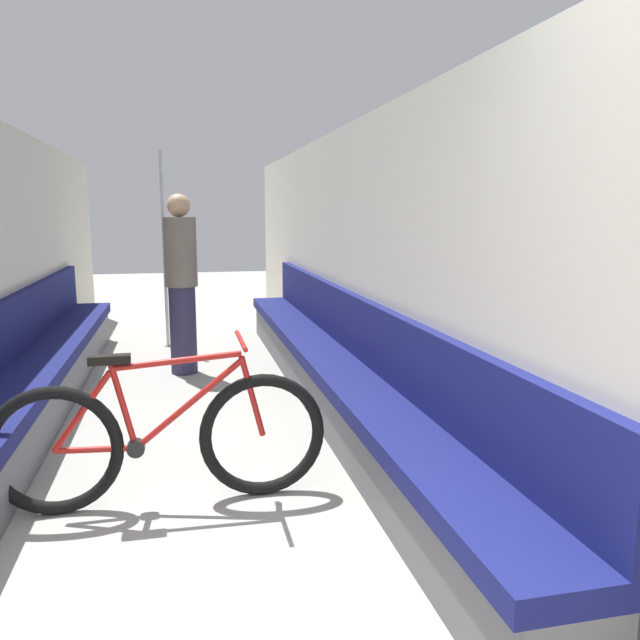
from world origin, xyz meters
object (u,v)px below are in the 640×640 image
(grab_pole_near, at_px, (164,253))
(passenger_standing, at_px, (181,282))
(bicycle, at_px, (162,439))
(bench_seat_row_right, at_px, (333,370))
(bench_seat_row_left, at_px, (27,388))

(grab_pole_near, xyz_separation_m, passenger_standing, (0.17, -1.24, -0.19))
(bicycle, bearing_deg, passenger_standing, 67.38)
(bench_seat_row_right, height_order, passenger_standing, passenger_standing)
(grab_pole_near, bearing_deg, bicycle, -89.42)
(bench_seat_row_right, bearing_deg, bicycle, -131.86)
(bench_seat_row_left, relative_size, bench_seat_row_right, 1.00)
(grab_pole_near, relative_size, passenger_standing, 1.30)
(grab_pole_near, distance_m, passenger_standing, 1.26)
(passenger_standing, bearing_deg, bench_seat_row_left, -23.54)
(bench_seat_row_left, height_order, grab_pole_near, grab_pole_near)
(bench_seat_row_left, relative_size, bicycle, 3.67)
(bench_seat_row_left, xyz_separation_m, passenger_standing, (1.08, 1.34, 0.57))
(bench_seat_row_right, height_order, grab_pole_near, grab_pole_near)
(bicycle, height_order, grab_pole_near, grab_pole_near)
(bicycle, relative_size, grab_pole_near, 0.79)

